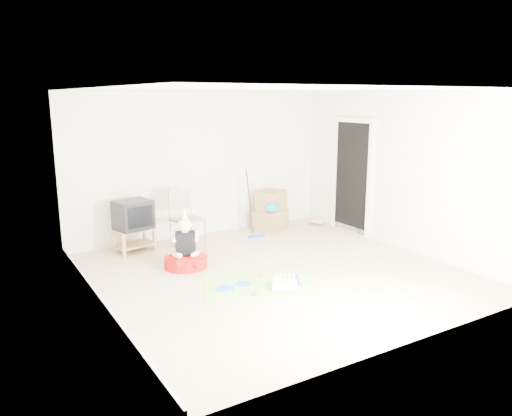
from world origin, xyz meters
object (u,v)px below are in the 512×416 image
tv_stand (134,238)px  folding_chair (187,219)px  cardboard_boxes (271,211)px  crt_tv (133,215)px  birthday_cake (285,285)px  seated_woman (186,255)px

tv_stand → folding_chair: (0.83, -0.27, 0.26)m
cardboard_boxes → tv_stand: bearing=-179.7°
crt_tv → folding_chair: size_ratio=0.54×
tv_stand → folding_chair: size_ratio=0.67×
folding_chair → birthday_cake: (0.38, -2.36, -0.45)m
crt_tv → birthday_cake: (1.21, -2.63, -0.58)m
cardboard_boxes → birthday_cake: cardboard_boxes is taller
tv_stand → birthday_cake: bearing=-65.3°
cardboard_boxes → seated_woman: bearing=-152.1°
crt_tv → cardboard_boxes: size_ratio=0.73×
seated_woman → birthday_cake: size_ratio=2.19×
crt_tv → birthday_cake: 2.95m
seated_woman → folding_chair: bearing=64.9°
tv_stand → folding_chair: 0.92m
birthday_cake → folding_chair: bearing=99.1°
folding_chair → cardboard_boxes: folding_chair is taller
seated_woman → birthday_cake: bearing=-60.7°
crt_tv → seated_woman: 1.33m
cardboard_boxes → seated_woman: (-2.28, -1.21, -0.16)m
cardboard_boxes → crt_tv: bearing=-179.7°
tv_stand → cardboard_boxes: 2.69m
folding_chair → cardboard_boxes: bearing=8.9°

